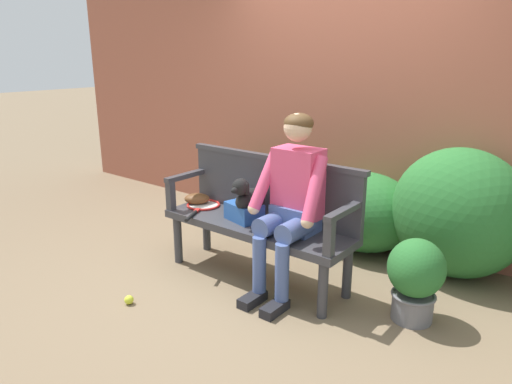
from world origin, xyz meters
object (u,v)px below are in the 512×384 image
object	(u,v)px
baseball_glove	(197,199)
garden_bench	(256,231)
tennis_ball	(129,300)
sports_bag	(244,212)
person_seated	(291,198)
potted_plant	(416,276)
dog_on_bench	(249,199)
tennis_racket	(202,206)

from	to	relation	value
baseball_glove	garden_bench	bearing A→B (deg)	-42.27
garden_bench	tennis_ball	xyz separation A→B (m)	(-0.47, -0.89, -0.37)
sports_bag	tennis_ball	bearing A→B (deg)	-111.78
person_seated	potted_plant	size ratio (longest dim) A/B	2.32
person_seated	dog_on_bench	size ratio (longest dim) A/B	3.61
dog_on_bench	baseball_glove	size ratio (longest dim) A/B	1.69
baseball_glove	tennis_ball	size ratio (longest dim) A/B	3.33
dog_on_bench	sports_bag	distance (m)	0.13
tennis_ball	garden_bench	bearing A→B (deg)	62.43
dog_on_bench	tennis_ball	xyz separation A→B (m)	(-0.41, -0.87, -0.62)
sports_bag	dog_on_bench	bearing A→B (deg)	-11.54
person_seated	tennis_racket	world-z (taller)	person_seated
tennis_ball	potted_plant	xyz separation A→B (m)	(1.67, 1.07, 0.29)
garden_bench	tennis_racket	distance (m)	0.61
person_seated	tennis_racket	xyz separation A→B (m)	(-0.94, 0.03, -0.26)
tennis_racket	potted_plant	bearing A→B (deg)	4.98
person_seated	dog_on_bench	distance (m)	0.40
garden_bench	baseball_glove	world-z (taller)	baseball_glove
dog_on_bench	tennis_racket	bearing A→B (deg)	175.76
baseball_glove	tennis_ball	bearing A→B (deg)	-113.36
garden_bench	potted_plant	size ratio (longest dim) A/B	2.74
person_seated	sports_bag	size ratio (longest dim) A/B	4.80
tennis_racket	potted_plant	size ratio (longest dim) A/B	0.99
tennis_ball	potted_plant	size ratio (longest dim) A/B	0.11
baseball_glove	sports_bag	distance (m)	0.60
dog_on_bench	baseball_glove	xyz separation A→B (m)	(-0.65, 0.08, -0.14)
baseball_glove	tennis_ball	world-z (taller)	baseball_glove
person_seated	tennis_racket	size ratio (longest dim) A/B	2.34
baseball_glove	sports_bag	world-z (taller)	sports_bag
garden_bench	sports_bag	distance (m)	0.18
dog_on_bench	tennis_racket	distance (m)	0.57
tennis_racket	sports_bag	size ratio (longest dim) A/B	2.05
tennis_racket	dog_on_bench	bearing A→B (deg)	-4.24
tennis_ball	potted_plant	distance (m)	2.01
baseball_glove	potted_plant	distance (m)	1.93
sports_bag	tennis_ball	size ratio (longest dim) A/B	4.24
tennis_ball	potted_plant	world-z (taller)	potted_plant
person_seated	baseball_glove	bearing A→B (deg)	176.24
garden_bench	dog_on_bench	distance (m)	0.26
garden_bench	sports_bag	size ratio (longest dim) A/B	5.68
garden_bench	tennis_racket	size ratio (longest dim) A/B	2.77
garden_bench	person_seated	xyz separation A→B (m)	(0.33, -0.01, 0.34)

